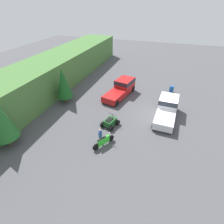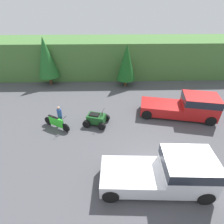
{
  "view_description": "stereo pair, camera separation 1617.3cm",
  "coord_description": "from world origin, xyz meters",
  "px_view_note": "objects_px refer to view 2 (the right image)",
  "views": [
    {
      "loc": [
        -17.4,
        -0.24,
        11.37
      ],
      "look_at": [
        -2.43,
        4.86,
        0.95
      ],
      "focal_mm": 28.0,
      "sensor_mm": 36.0,
      "label": 1
    },
    {
      "loc": [
        -2.75,
        -6.3,
        8.16
      ],
      "look_at": [
        -2.43,
        4.86,
        0.95
      ],
      "focal_mm": 28.0,
      "sensor_mm": 36.0,
      "label": 2
    }
  ],
  "objects_px": {
    "dirt_bike": "(56,123)",
    "rider_person": "(60,115)",
    "pickup_truck_red": "(187,106)",
    "quad_atv": "(96,119)",
    "pickup_truck_second": "(169,172)"
  },
  "relations": [
    {
      "from": "dirt_bike",
      "to": "quad_atv",
      "type": "distance_m",
      "value": 2.96
    },
    {
      "from": "pickup_truck_second",
      "to": "dirt_bike",
      "type": "relative_size",
      "value": 2.63
    },
    {
      "from": "rider_person",
      "to": "pickup_truck_second",
      "type": "bearing_deg",
      "value": -5.64
    },
    {
      "from": "quad_atv",
      "to": "rider_person",
      "type": "height_order",
      "value": "rider_person"
    },
    {
      "from": "dirt_bike",
      "to": "rider_person",
      "type": "relative_size",
      "value": 1.31
    },
    {
      "from": "pickup_truck_second",
      "to": "pickup_truck_red",
      "type": "bearing_deg",
      "value": 64.74
    },
    {
      "from": "dirt_bike",
      "to": "rider_person",
      "type": "distance_m",
      "value": 0.6
    },
    {
      "from": "quad_atv",
      "to": "pickup_truck_red",
      "type": "bearing_deg",
      "value": 22.88
    },
    {
      "from": "dirt_bike",
      "to": "rider_person",
      "type": "bearing_deg",
      "value": 90.31
    },
    {
      "from": "pickup_truck_red",
      "to": "rider_person",
      "type": "relative_size",
      "value": 3.78
    },
    {
      "from": "pickup_truck_second",
      "to": "rider_person",
      "type": "relative_size",
      "value": 3.44
    },
    {
      "from": "dirt_bike",
      "to": "quad_atv",
      "type": "height_order",
      "value": "quad_atv"
    },
    {
      "from": "pickup_truck_red",
      "to": "quad_atv",
      "type": "distance_m",
      "value": 7.32
    },
    {
      "from": "dirt_bike",
      "to": "quad_atv",
      "type": "xyz_separation_m",
      "value": [
        2.94,
        0.41,
        -0.02
      ]
    },
    {
      "from": "pickup_truck_second",
      "to": "quad_atv",
      "type": "bearing_deg",
      "value": 128.57
    }
  ]
}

